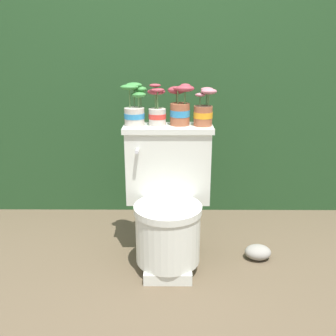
{
  "coord_description": "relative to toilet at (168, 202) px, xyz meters",
  "views": [
    {
      "loc": [
        0.03,
        -1.77,
        1.18
      ],
      "look_at": [
        0.02,
        0.14,
        0.56
      ],
      "focal_mm": 40.0,
      "sensor_mm": 36.0,
      "label": 1
    }
  ],
  "objects": [
    {
      "name": "ground_plane",
      "position": [
        -0.02,
        -0.13,
        -0.36
      ],
      "size": [
        12.0,
        12.0,
        0.0
      ],
      "primitive_type": "plane",
      "color": "brown"
    },
    {
      "name": "potted_plant_midleft",
      "position": [
        -0.06,
        0.13,
        0.49
      ],
      "size": [
        0.1,
        0.11,
        0.22
      ],
      "color": "beige",
      "rests_on": "toilet"
    },
    {
      "name": "potted_plant_midright",
      "position": [
        0.19,
        0.12,
        0.48
      ],
      "size": [
        0.12,
        0.12,
        0.2
      ],
      "color": "#9E5638",
      "rests_on": "toilet"
    },
    {
      "name": "garden_stone",
      "position": [
        0.52,
        0.01,
        -0.32
      ],
      "size": [
        0.15,
        0.12,
        0.08
      ],
      "color": "gray",
      "rests_on": "ground"
    },
    {
      "name": "hedge_backdrop",
      "position": [
        -0.02,
        1.03,
        0.41
      ],
      "size": [
        4.3,
        0.68,
        1.55
      ],
      "color": "#234723",
      "rests_on": "ground"
    },
    {
      "name": "toilet",
      "position": [
        0.0,
        0.0,
        0.0
      ],
      "size": [
        0.49,
        0.5,
        0.77
      ],
      "color": "silver",
      "rests_on": "ground"
    },
    {
      "name": "potted_plant_middle",
      "position": [
        0.07,
        0.13,
        0.5
      ],
      "size": [
        0.14,
        0.13,
        0.23
      ],
      "color": "#9E5638",
      "rests_on": "toilet"
    },
    {
      "name": "potted_plant_left",
      "position": [
        -0.18,
        0.13,
        0.5
      ],
      "size": [
        0.14,
        0.12,
        0.23
      ],
      "color": "beige",
      "rests_on": "toilet"
    }
  ]
}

